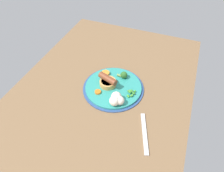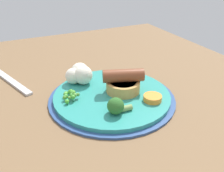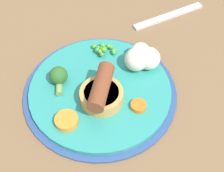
% 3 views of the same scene
% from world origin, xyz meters
% --- Properties ---
extents(dining_table, '(1.10, 0.80, 0.03)m').
position_xyz_m(dining_table, '(0.00, 0.00, 0.01)').
color(dining_table, brown).
rests_on(dining_table, ground).
extents(dinner_plate, '(0.28, 0.28, 0.01)m').
position_xyz_m(dinner_plate, '(0.00, 0.05, 0.04)').
color(dinner_plate, '#2D4C84').
rests_on(dinner_plate, dining_table).
extents(sausage_pudding, '(0.08, 0.10, 0.05)m').
position_xyz_m(sausage_pudding, '(-0.00, 0.02, 0.07)').
color(sausage_pudding, tan).
rests_on(sausage_pudding, dinner_plate).
extents(pea_pile, '(0.05, 0.04, 0.02)m').
position_xyz_m(pea_pile, '(0.02, 0.13, 0.05)').
color(pea_pile, green).
rests_on(pea_pile, dinner_plate).
extents(broccoli_floret_near, '(0.03, 0.05, 0.03)m').
position_xyz_m(broccoli_floret_near, '(-0.07, 0.07, 0.06)').
color(broccoli_floret_near, '#2D6628').
rests_on(broccoli_floret_near, dinner_plate).
extents(cauliflower_floret, '(0.07, 0.06, 0.05)m').
position_xyz_m(cauliflower_floret, '(0.09, 0.09, 0.07)').
color(cauliflower_floret, silver).
rests_on(cauliflower_floret, dinner_plate).
extents(carrot_slice_0, '(0.04, 0.04, 0.01)m').
position_xyz_m(carrot_slice_0, '(0.06, -0.01, 0.05)').
color(carrot_slice_0, orange).
rests_on(carrot_slice_0, dinner_plate).
extents(carrot_slice_2, '(0.05, 0.05, 0.01)m').
position_xyz_m(carrot_slice_2, '(-0.06, -0.02, 0.05)').
color(carrot_slice_2, orange).
rests_on(carrot_slice_2, dinner_plate).
extents(fork, '(0.18, 0.08, 0.01)m').
position_xyz_m(fork, '(0.18, 0.24, 0.03)').
color(fork, silver).
rests_on(fork, dining_table).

